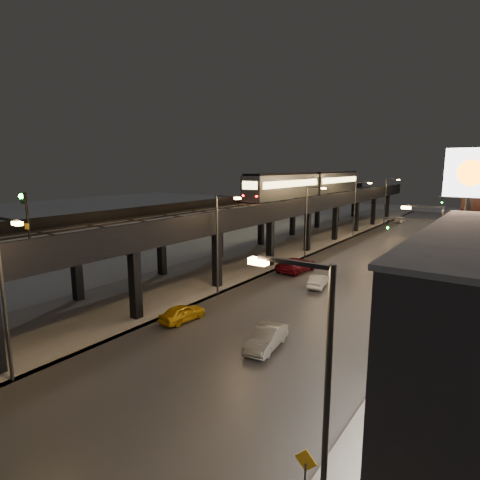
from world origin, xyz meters
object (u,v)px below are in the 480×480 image
Objects in this scene: rail_signal at (25,210)px; car_onc_silver at (266,339)px; car_taxi at (183,313)px; car_onc_dark at (434,275)px; car_mid_silver at (296,265)px; car_near_white at (318,281)px; sign_citgo at (469,200)px; subway_train at (311,183)px; car_onc_white at (431,238)px; car_far_white at (400,220)px; car_onc_red at (442,238)px.

rail_signal is 0.80× the size of car_onc_silver.
car_taxi is 0.69× the size of car_onc_dark.
car_onc_silver is (10.60, 8.84, -8.31)m from rail_signal.
car_onc_silver is at bearing -121.82° from car_onc_dark.
car_near_white is at bearing 141.52° from car_mid_silver.
sign_citgo is at bearing -94.20° from car_onc_dark.
car_mid_silver is at bearing -85.83° from car_taxi.
car_near_white is 0.69× the size of car_onc_dark.
car_near_white is at bearing 142.41° from sign_citgo.
subway_train is 9.17× the size of car_onc_silver.
car_taxi is 0.82× the size of car_onc_white.
car_near_white is at bearing 70.82° from rail_signal.
car_onc_dark reaches higher than car_far_white.
car_near_white is at bearing 98.97° from car_far_white.
car_taxi is at bearing -103.26° from car_onc_white.
subway_train is 25.14m from car_far_white.
car_far_white is at bearing -97.37° from car_near_white.
car_taxi is at bearing -115.46° from car_onc_red.
car_far_white is 63.41m from sign_citgo.
rail_signal reaches higher than car_onc_red.
car_taxi is 64.34m from car_far_white.
car_taxi is 1.01× the size of car_near_white.
rail_signal is 0.62× the size of car_onc_dark.
car_near_white is (7.95, 22.84, -8.39)m from rail_signal.
car_onc_white reaches higher than car_taxi.
subway_train is at bearing 69.21° from car_far_white.
car_onc_dark is (6.13, 22.19, 0.06)m from car_onc_silver.
rail_signal reaches higher than car_taxi.
subway_train is at bearing 124.84° from sign_citgo.
sign_citgo reaches higher than subway_train.
car_far_white is 0.92× the size of car_onc_red.
car_taxi is 46.07m from car_onc_white.
car_near_white is 31.80m from car_onc_white.
car_onc_red reaches higher than car_onc_white.
car_far_white is 44.48m from car_onc_dark.
car_near_white is at bearing -103.69° from car_taxi.
car_near_white is 18.33m from sign_citgo.
car_far_white is at bearing 105.64° from sign_citgo.
rail_signal reaches higher than car_far_white.
car_taxi is 14.44m from car_near_white.
rail_signal reaches higher than car_onc_white.
car_onc_silver is 14.06m from sign_citgo.
car_onc_white is (12.67, 54.29, -8.34)m from rail_signal.
car_near_white is 32.01m from car_onc_red.
car_onc_dark is at bearing -116.18° from car_taxi.
car_onc_dark is at bearing -95.38° from car_onc_red.
rail_signal is at bearing -104.46° from car_onc_white.
car_mid_silver is (0.49, 17.72, 0.11)m from car_taxi.
car_onc_dark is (16.73, 31.03, -8.25)m from rail_signal.
car_onc_red is (1.49, -0.05, 0.06)m from car_onc_white.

